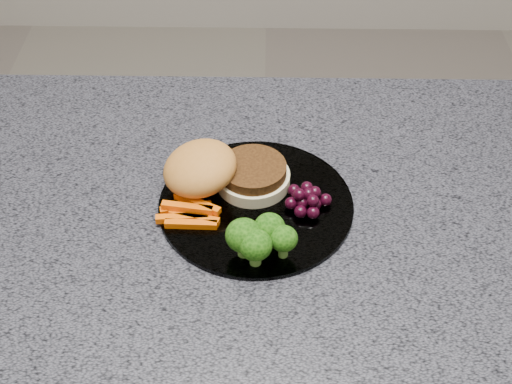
% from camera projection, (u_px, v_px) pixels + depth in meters
% --- Properties ---
extents(countertop, '(1.20, 0.60, 0.04)m').
position_uv_depth(countertop, '(260.00, 214.00, 0.97)').
color(countertop, '#4C4C56').
rests_on(countertop, island_cabinet).
extents(plate, '(0.26, 0.26, 0.01)m').
position_uv_depth(plate, '(256.00, 205.00, 0.95)').
color(plate, white).
rests_on(plate, countertop).
extents(burger, '(0.19, 0.13, 0.06)m').
position_uv_depth(burger, '(219.00, 173.00, 0.96)').
color(burger, beige).
rests_on(burger, plate).
extents(carrot_sticks, '(0.09, 0.06, 0.02)m').
position_uv_depth(carrot_sticks, '(190.00, 213.00, 0.93)').
color(carrot_sticks, '#EA5903').
rests_on(carrot_sticks, plate).
extents(broccoli, '(0.09, 0.07, 0.05)m').
position_uv_depth(broccoli, '(259.00, 237.00, 0.86)').
color(broccoli, '#639B38').
rests_on(broccoli, plate).
extents(grape_bunch, '(0.06, 0.06, 0.03)m').
position_uv_depth(grape_bunch, '(307.00, 199.00, 0.94)').
color(grape_bunch, black).
rests_on(grape_bunch, plate).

